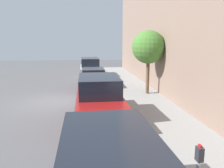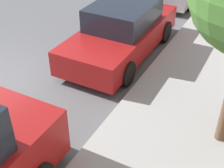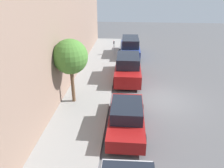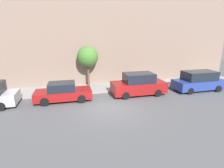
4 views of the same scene
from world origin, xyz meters
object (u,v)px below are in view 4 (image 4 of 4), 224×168
Objects in this scene: street_tree at (88,57)px; parking_meter_near at (186,76)px; parked_minivan_nearest at (199,81)px; parked_sedan_third at (63,92)px; parked_suv_second at (139,85)px.

parking_meter_near is at bearing -100.44° from street_tree.
parked_minivan_nearest is 12.72m from parked_sedan_third.
parked_minivan_nearest is 1.10× the size of parked_sedan_third.
parked_sedan_third is (-0.04, 6.56, -0.21)m from parked_suv_second.
parked_suv_second is 6.57m from parked_sedan_third.
parked_sedan_third is at bearing 90.32° from parked_suv_second.
parked_suv_second is 3.33× the size of parking_meter_near.
street_tree reaches higher than parked_minivan_nearest.
parked_suv_second is 5.78m from street_tree.
parking_meter_near is (1.69, 0.23, 0.11)m from parked_minivan_nearest.
parked_suv_second is at bearing 104.58° from parking_meter_near.
parked_suv_second reaches higher than parked_minivan_nearest.
street_tree is (1.85, 10.05, 2.09)m from parking_meter_near.
parked_minivan_nearest is at bearing -109.02° from street_tree.
parked_sedan_third is (0.11, 12.72, -0.20)m from parked_minivan_nearest.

